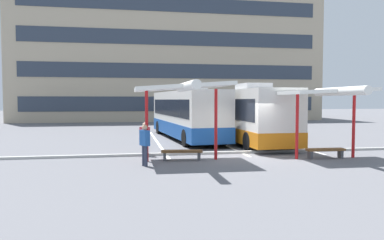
% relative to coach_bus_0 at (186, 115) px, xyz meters
% --- Properties ---
extents(ground_plane, '(160.00, 160.00, 0.00)m').
position_rel_coach_bus_0_xyz_m(ground_plane, '(1.69, -7.94, -1.65)').
color(ground_plane, slate).
extents(terminal_building, '(38.87, 14.21, 18.65)m').
position_rel_coach_bus_0_xyz_m(terminal_building, '(1.73, 26.64, 6.31)').
color(terminal_building, tan).
rests_on(terminal_building, ground).
extents(coach_bus_0, '(3.61, 11.81, 3.60)m').
position_rel_coach_bus_0_xyz_m(coach_bus_0, '(0.00, 0.00, 0.00)').
color(coach_bus_0, silver).
rests_on(coach_bus_0, ground).
extents(coach_bus_1, '(2.86, 11.06, 3.62)m').
position_rel_coach_bus_0_xyz_m(coach_bus_1, '(3.32, -2.64, 0.03)').
color(coach_bus_1, silver).
rests_on(coach_bus_1, ground).
extents(lane_stripe_0, '(0.16, 14.00, 0.01)m').
position_rel_coach_bus_0_xyz_m(lane_stripe_0, '(-2.11, -1.47, -1.64)').
color(lane_stripe_0, white).
rests_on(lane_stripe_0, ground).
extents(lane_stripe_1, '(0.16, 14.00, 0.01)m').
position_rel_coach_bus_0_xyz_m(lane_stripe_1, '(1.69, -1.47, -1.64)').
color(lane_stripe_1, white).
rests_on(lane_stripe_1, ground).
extents(lane_stripe_2, '(0.16, 14.00, 0.01)m').
position_rel_coach_bus_0_xyz_m(lane_stripe_2, '(5.50, -1.47, -1.64)').
color(lane_stripe_2, white).
rests_on(lane_stripe_2, ground).
extents(waiting_shelter_0, '(4.07, 5.13, 3.44)m').
position_rel_coach_bus_0_xyz_m(waiting_shelter_0, '(-1.60, -9.12, 1.51)').
color(waiting_shelter_0, red).
rests_on(waiting_shelter_0, ground).
extents(bench_0, '(1.85, 0.62, 0.45)m').
position_rel_coach_bus_0_xyz_m(bench_0, '(-1.60, -8.81, -1.31)').
color(bench_0, brown).
rests_on(bench_0, ground).
extents(waiting_shelter_1, '(3.80, 4.15, 3.22)m').
position_rel_coach_bus_0_xyz_m(waiting_shelter_1, '(4.96, -9.62, 1.32)').
color(waiting_shelter_1, red).
rests_on(waiting_shelter_1, ground).
extents(bench_1, '(1.78, 0.47, 0.45)m').
position_rel_coach_bus_0_xyz_m(bench_1, '(4.96, -9.38, -1.31)').
color(bench_1, brown).
rests_on(bench_1, ground).
extents(platform_kerb, '(44.00, 0.24, 0.12)m').
position_rel_coach_bus_0_xyz_m(platform_kerb, '(1.69, -7.25, -1.59)').
color(platform_kerb, '#ADADA8').
rests_on(platform_kerb, ground).
extents(waiting_passenger_0, '(0.42, 0.53, 1.68)m').
position_rel_coach_bus_0_xyz_m(waiting_passenger_0, '(-3.27, -9.96, -0.68)').
color(waiting_passenger_0, '#33384C').
rests_on(waiting_passenger_0, ground).
extents(waiting_passenger_1, '(0.51, 0.39, 1.59)m').
position_rel_coach_bus_0_xyz_m(waiting_passenger_1, '(-3.14, -7.15, -0.74)').
color(waiting_passenger_1, '#33384C').
rests_on(waiting_passenger_1, ground).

